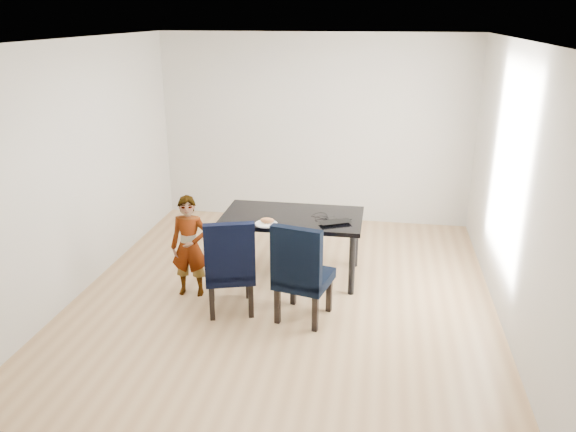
% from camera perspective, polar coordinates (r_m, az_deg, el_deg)
% --- Properties ---
extents(floor, '(4.50, 5.00, 0.01)m').
position_cam_1_polar(floor, '(6.29, -0.31, -7.96)').
color(floor, tan).
rests_on(floor, ground).
extents(ceiling, '(4.50, 5.00, 0.01)m').
position_cam_1_polar(ceiling, '(5.56, -0.36, 17.53)').
color(ceiling, white).
rests_on(ceiling, wall_back).
extents(wall_back, '(4.50, 0.01, 2.70)m').
position_cam_1_polar(wall_back, '(8.19, 2.71, 8.75)').
color(wall_back, silver).
rests_on(wall_back, ground).
extents(wall_front, '(4.50, 0.01, 2.70)m').
position_cam_1_polar(wall_front, '(3.50, -7.43, -7.23)').
color(wall_front, white).
rests_on(wall_front, ground).
extents(wall_left, '(0.01, 5.00, 2.70)m').
position_cam_1_polar(wall_left, '(6.54, -20.24, 4.65)').
color(wall_left, white).
rests_on(wall_left, ground).
extents(wall_right, '(0.01, 5.00, 2.70)m').
position_cam_1_polar(wall_right, '(5.85, 22.02, 2.69)').
color(wall_right, white).
rests_on(wall_right, ground).
extents(dining_table, '(1.60, 0.90, 0.75)m').
position_cam_1_polar(dining_table, '(6.57, 0.43, -3.01)').
color(dining_table, black).
rests_on(dining_table, floor).
extents(chair_left, '(0.63, 0.64, 1.04)m').
position_cam_1_polar(chair_left, '(5.80, -5.96, -4.83)').
color(chair_left, black).
rests_on(chair_left, floor).
extents(chair_right, '(0.61, 0.63, 1.05)m').
position_cam_1_polar(chair_right, '(5.61, 1.65, -5.51)').
color(chair_right, black).
rests_on(chair_right, floor).
extents(child, '(0.43, 0.30, 1.13)m').
position_cam_1_polar(child, '(6.16, -9.97, -3.07)').
color(child, '#E75013').
rests_on(child, floor).
extents(plate, '(0.25, 0.25, 0.01)m').
position_cam_1_polar(plate, '(6.17, -2.22, -0.79)').
color(plate, white).
rests_on(plate, dining_table).
extents(sandwich, '(0.17, 0.13, 0.06)m').
position_cam_1_polar(sandwich, '(6.16, -2.12, -0.45)').
color(sandwich, '#C77C47').
rests_on(sandwich, plate).
extents(laptop, '(0.42, 0.36, 0.03)m').
position_cam_1_polar(laptop, '(6.24, 4.66, -0.51)').
color(laptop, black).
rests_on(laptop, dining_table).
extents(cable_tangle, '(0.19, 0.19, 0.01)m').
position_cam_1_polar(cable_tangle, '(6.31, 3.47, -0.37)').
color(cable_tangle, black).
rests_on(cable_tangle, dining_table).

